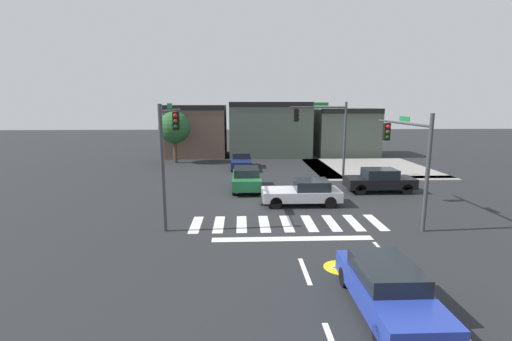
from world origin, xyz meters
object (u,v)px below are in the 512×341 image
Objects in this scene: car_blue at (388,288)px; car_black at (379,180)px; car_navy at (241,160)px; traffic_signal_southwest at (169,139)px; car_silver at (303,192)px; car_green at (246,178)px; traffic_signal_northeast at (324,126)px; roadside_tree at (174,128)px; traffic_signal_southeast at (406,146)px.

car_black is at bearing -19.93° from car_blue.
traffic_signal_southwest is at bearing -13.28° from car_navy.
traffic_signal_southwest is 13.73m from car_black.
car_green reaches higher than car_silver.
traffic_signal_southwest reaches higher than car_blue.
traffic_signal_northeast reaches higher than car_green.
car_silver is at bearing -57.02° from roadside_tree.
car_green reaches higher than car_navy.
traffic_signal_southwest reaches higher than car_black.
traffic_signal_southeast reaches higher than car_navy.
traffic_signal_northeast is 0.96× the size of traffic_signal_southeast.
car_blue is at bearing 154.00° from traffic_signal_southeast.
roadside_tree reaches higher than car_silver.
car_green is (-3.63, 14.56, 0.08)m from car_blue.
car_blue is at bearing -68.39° from roadside_tree.
roadside_tree reaches higher than car_black.
traffic_signal_southeast reaches higher than car_black.
traffic_signal_northeast is at bearing 11.52° from traffic_signal_southeast.
traffic_signal_northeast is at bearing 122.10° from car_black.
traffic_signal_southwest reaches higher than car_green.
traffic_signal_northeast is 14.89m from roadside_tree.
car_green is at bearing -49.50° from car_silver.
traffic_signal_southwest is 11.66m from car_blue.
car_navy is (-6.17, 4.91, -3.29)m from traffic_signal_northeast.
car_navy is 1.09× the size of car_green.
traffic_signal_southeast is 10.26m from car_green.
traffic_signal_southeast is 1.37× the size of car_green.
car_black is (8.90, -9.26, 0.08)m from car_navy.
car_green is at bearing 30.22° from traffic_signal_northeast.
traffic_signal_southwest is at bearing 19.31° from car_silver.
car_black is at bearing 83.66° from car_green.
car_navy is at bearing 9.83° from car_blue.
car_silver is (-2.66, -7.11, -3.26)m from traffic_signal_northeast.
traffic_signal_southeast is 1.38× the size of car_black.
traffic_signal_northeast reaches higher than car_navy.
traffic_signal_southwest is at bearing -80.53° from roadside_tree.
car_navy is (-8.10, 14.39, -2.91)m from traffic_signal_southeast.
traffic_signal_northeast reaches higher than car_silver.
roadside_tree is (-12.51, 8.06, -0.59)m from traffic_signal_northeast.
car_navy is 1.10× the size of car_black.
roadside_tree reaches higher than car_navy.
car_silver is at bearing 40.50° from car_green.
traffic_signal_southeast is 5.91m from car_black.
traffic_signal_southwest is at bearing 44.88° from traffic_signal_northeast.
car_silver is 0.88× the size of roadside_tree.
car_blue is (-4.14, -8.48, -2.90)m from traffic_signal_southeast.
traffic_signal_northeast reaches higher than traffic_signal_southwest.
car_green is 0.88× the size of roadside_tree.
car_black reaches higher than car_silver.
traffic_signal_southwest is 7.85m from car_green.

